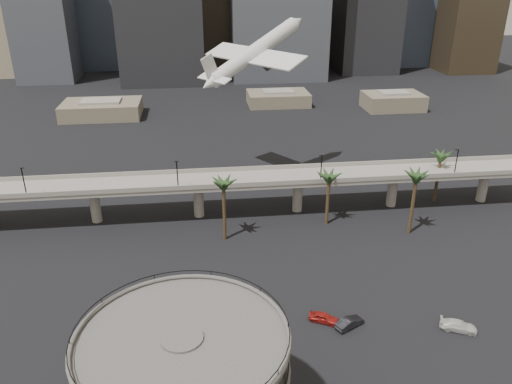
{
  "coord_description": "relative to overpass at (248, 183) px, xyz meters",
  "views": [
    {
      "loc": [
        -10.33,
        -44.31,
        50.17
      ],
      "look_at": [
        -1.61,
        28.0,
        17.32
      ],
      "focal_mm": 35.0,
      "sensor_mm": 36.0,
      "label": 1
    }
  ],
  "objects": [
    {
      "name": "car_a",
      "position": [
        7.53,
        -38.78,
        -6.56
      ],
      "size": [
        4.92,
        3.8,
        1.57
      ],
      "primitive_type": "imported",
      "rotation": [
        0.0,
        0.0,
        1.08
      ],
      "color": "#A11C17",
      "rests_on": "ground"
    },
    {
      "name": "low_buildings",
      "position": [
        6.89,
        87.3,
        -4.48
      ],
      "size": [
        135.0,
        27.5,
        6.8
      ],
      "color": "#685B4D",
      "rests_on": "ground"
    },
    {
      "name": "car_b",
      "position": [
        11.13,
        -40.44,
        -6.55
      ],
      "size": [
        5.05,
        3.74,
        1.59
      ],
      "primitive_type": "imported",
      "rotation": [
        0.0,
        0.0,
        2.06
      ],
      "color": "black",
      "rests_on": "ground"
    },
    {
      "name": "car_c",
      "position": [
        27.3,
        -43.11,
        -6.56
      ],
      "size": [
        5.81,
        4.17,
        1.56
      ],
      "primitive_type": "imported",
      "rotation": [
        0.0,
        0.0,
        1.16
      ],
      "color": "silver",
      "rests_on": "ground"
    },
    {
      "name": "palm_trees",
      "position": [
        21.48,
        -7.53,
        3.96
      ],
      "size": [
        54.4,
        18.4,
        14.0
      ],
      "color": "#47341E",
      "rests_on": "ground"
    },
    {
      "name": "airborne_jet",
      "position": [
        3.29,
        15.96,
        25.29
      ],
      "size": [
        27.46,
        26.49,
        15.34
      ],
      "rotation": [
        0.0,
        -0.39,
        0.62
      ],
      "color": "silver",
      "rests_on": "ground"
    },
    {
      "name": "overpass",
      "position": [
        0.0,
        0.0,
        0.0
      ],
      "size": [
        130.0,
        9.3,
        14.7
      ],
      "color": "gray",
      "rests_on": "ground"
    }
  ]
}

